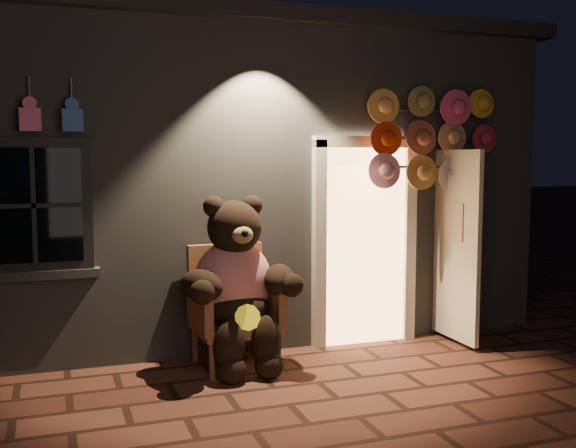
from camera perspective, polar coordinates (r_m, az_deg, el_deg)
name	(u,v)px	position (r m, az deg, el deg)	size (l,w,h in m)	color
ground	(290,405)	(5.59, 0.15, -15.05)	(60.00, 60.00, 0.00)	brown
shop_building	(190,174)	(9.08, -8.29, 4.17)	(7.30, 5.95, 3.51)	slate
wicker_armchair	(232,306)	(6.47, -4.73, -6.91)	(0.82, 0.74, 1.13)	brown
teddy_bear	(237,285)	(6.29, -4.37, -5.14)	(1.19, 0.94, 1.64)	red
hat_rack	(433,138)	(7.27, 12.21, 7.09)	(1.52, 0.22, 2.68)	#59595E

